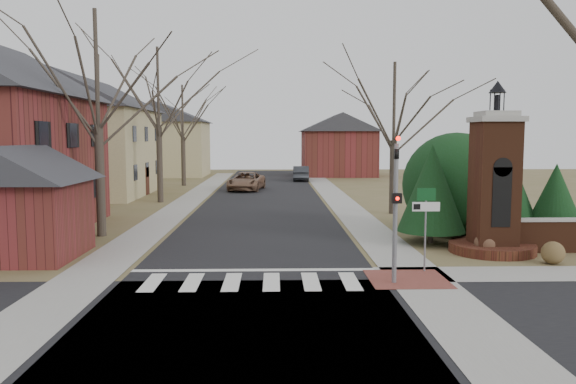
{
  "coord_description": "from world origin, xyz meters",
  "views": [
    {
      "loc": [
        0.68,
        -15.89,
        4.4
      ],
      "look_at": [
        1.23,
        6.0,
        2.24
      ],
      "focal_mm": 35.0,
      "sensor_mm": 36.0,
      "label": 1
    }
  ],
  "objects_px": {
    "sign_post": "(426,213)",
    "pickup_truck": "(246,181)",
    "distant_car": "(301,173)",
    "traffic_signal_pole": "(396,198)",
    "brick_gate_monument": "(494,196)"
  },
  "relations": [
    {
      "from": "pickup_truck",
      "to": "distant_car",
      "type": "relative_size",
      "value": 1.2
    },
    {
      "from": "sign_post",
      "to": "pickup_truck",
      "type": "distance_m",
      "value": 29.22
    },
    {
      "from": "brick_gate_monument",
      "to": "distant_car",
      "type": "relative_size",
      "value": 1.45
    },
    {
      "from": "traffic_signal_pole",
      "to": "distant_car",
      "type": "distance_m",
      "value": 39.94
    },
    {
      "from": "traffic_signal_pole",
      "to": "distant_car",
      "type": "relative_size",
      "value": 1.01
    },
    {
      "from": "sign_post",
      "to": "brick_gate_monument",
      "type": "xyz_separation_m",
      "value": [
        3.41,
        3.01,
        0.22
      ]
    },
    {
      "from": "sign_post",
      "to": "distant_car",
      "type": "height_order",
      "value": "sign_post"
    },
    {
      "from": "sign_post",
      "to": "distant_car",
      "type": "distance_m",
      "value": 38.55
    },
    {
      "from": "sign_post",
      "to": "pickup_truck",
      "type": "relative_size",
      "value": 0.51
    },
    {
      "from": "distant_car",
      "to": "sign_post",
      "type": "bearing_deg",
      "value": 95.37
    },
    {
      "from": "brick_gate_monument",
      "to": "distant_car",
      "type": "distance_m",
      "value": 35.93
    },
    {
      "from": "traffic_signal_pole",
      "to": "brick_gate_monument",
      "type": "xyz_separation_m",
      "value": [
        4.7,
        4.42,
        -0.42
      ]
    },
    {
      "from": "sign_post",
      "to": "pickup_truck",
      "type": "bearing_deg",
      "value": 104.26
    },
    {
      "from": "traffic_signal_pole",
      "to": "brick_gate_monument",
      "type": "relative_size",
      "value": 0.69
    },
    {
      "from": "pickup_truck",
      "to": "sign_post",
      "type": "bearing_deg",
      "value": -67.61
    }
  ]
}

